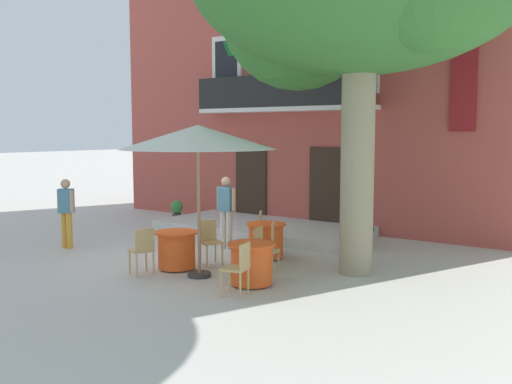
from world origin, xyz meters
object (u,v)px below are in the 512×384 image
Objects in this scene: cafe_chair_near_tree_0 at (143,248)px; cafe_table_front at (266,240)px; cafe_table_middle at (251,263)px; ground_planter_left at (177,210)px; cafe_chair_middle_1 at (239,265)px; ground_planter_right at (364,233)px; cafe_chair_near_tree_1 at (210,239)px; cafe_umbrella at (198,138)px; cafe_chair_middle_0 at (263,248)px; cafe_chair_front_0 at (268,241)px; pedestrian_near_entrance at (66,209)px; cafe_chair_front_1 at (265,228)px; cafe_table_near_tree at (177,250)px; pedestrian_mid_plaza at (226,208)px.

cafe_table_front is at bearing 67.72° from cafe_chair_near_tree_0.
ground_planter_left is (-6.12, 4.54, -0.03)m from cafe_table_middle.
ground_planter_left is at bearing 140.60° from cafe_chair_middle_1.
cafe_table_middle is 1.35× the size of ground_planter_right.
cafe_umbrella reaches higher than cafe_chair_near_tree_1.
ground_planter_right is (6.33, -0.34, -0.00)m from ground_planter_left.
cafe_table_front is (-0.79, 1.24, -0.14)m from cafe_chair_middle_0.
ground_planter_right is (0.80, 2.85, -0.17)m from cafe_chair_front_0.
ground_planter_left is at bearing 137.04° from cafe_umbrella.
pedestrian_near_entrance is (-5.45, 0.12, 0.53)m from cafe_table_middle.
cafe_chair_front_1 reaches higher than ground_planter_left.
cafe_chair_middle_1 is (2.18, -0.81, 0.14)m from cafe_table_near_tree.
cafe_chair_middle_0 is 1.40× the size of ground_planter_left.
cafe_table_middle is 2.22m from cafe_table_front.
cafe_table_middle is at bearing 110.29° from cafe_chair_middle_1.
pedestrian_near_entrance is (-3.79, -0.69, 0.39)m from cafe_chair_near_tree_1.
cafe_chair_near_tree_0 is at bearing -100.82° from cafe_chair_front_1.
cafe_chair_near_tree_1 is 5.82m from ground_planter_left.
cafe_table_middle and cafe_table_front have the same top height.
cafe_chair_front_0 reaches higher than ground_planter_right.
cafe_chair_middle_0 reaches higher than cafe_table_front.
cafe_umbrella reaches higher than cafe_table_middle.
cafe_table_front is at bearing -119.12° from ground_planter_right.
cafe_chair_near_tree_1 is 1.05× the size of cafe_table_front.
cafe_chair_near_tree_0 is 2.29m from cafe_chair_middle_0.
pedestrian_mid_plaza is at bearing 101.70° from cafe_table_near_tree.
cafe_umbrella is 4.53× the size of ground_planter_right.
cafe_chair_front_0 is at bearing 14.28° from pedestrian_near_entrance.
cafe_chair_front_1 is (-0.45, 0.61, 0.14)m from cafe_table_front.
cafe_chair_near_tree_1 is 3.87m from pedestrian_near_entrance.
cafe_chair_front_0 is 1.51m from cafe_chair_front_1.
cafe_chair_middle_0 is at bearing -56.08° from cafe_chair_front_1.
cafe_chair_near_tree_0 is at bearing -115.56° from ground_planter_right.
cafe_chair_near_tree_0 is 1.00× the size of cafe_chair_front_0.
cafe_table_front is 4.80m from pedestrian_near_entrance.
cafe_umbrella is at bearing -175.41° from cafe_table_middle.
cafe_chair_near_tree_1 is 2.45m from cafe_chair_middle_1.
cafe_table_near_tree is at bearing 176.89° from cafe_table_middle.
ground_planter_left is (-4.46, 3.73, -0.17)m from cafe_chair_near_tree_1.
pedestrian_near_entrance is at bearing -173.48° from cafe_chair_middle_0.
pedestrian_mid_plaza reaches higher than cafe_chair_front_1.
cafe_chair_middle_0 is 2.41m from cafe_umbrella.
cafe_chair_middle_0 is at bearing 109.03° from cafe_table_middle.
pedestrian_mid_plaza is at bearing 144.39° from cafe_chair_middle_0.
cafe_chair_near_tree_0 reaches higher than ground_planter_right.
pedestrian_mid_plaza is (-2.36, 2.22, 0.56)m from cafe_table_middle.
cafe_chair_front_1 reaches higher than cafe_table_front.
cafe_table_front is at bearing 61.57° from cafe_chair_near_tree_1.
cafe_table_near_tree is 0.95× the size of cafe_chair_near_tree_0.
ground_planter_right is at bearing 72.40° from cafe_umbrella.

